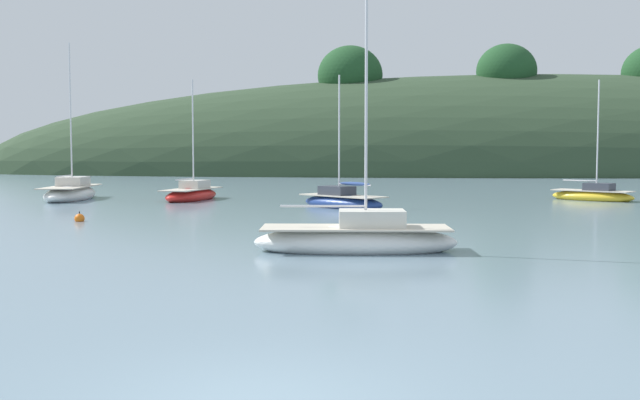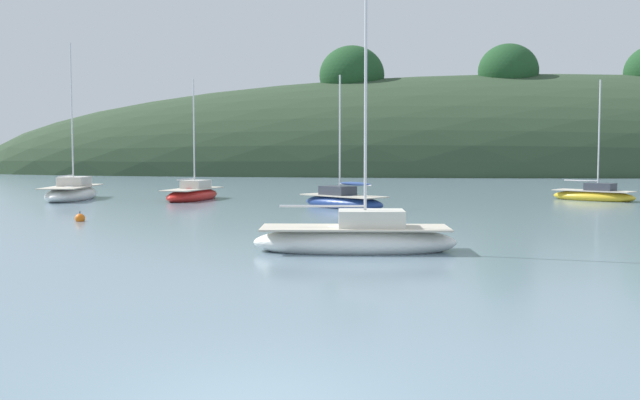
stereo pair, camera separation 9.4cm
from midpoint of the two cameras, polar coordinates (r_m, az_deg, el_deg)
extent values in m
ellipsoid|color=#2D422B|center=(103.93, 15.73, 1.98)|extent=(150.00, 36.00, 26.01)
ellipsoid|color=#1E4723|center=(99.77, 14.14, 9.48)|extent=(7.63, 6.94, 6.94)
ellipsoid|color=#1E4723|center=(98.97, 2.46, 9.44)|extent=(8.45, 7.68, 7.68)
ellipsoid|color=#1E4723|center=(101.77, 1.73, 8.86)|extent=(5.93, 5.39, 5.39)
ellipsoid|color=white|center=(49.89, -18.28, 0.39)|extent=(2.86, 7.27, 1.14)
cube|color=beige|center=(49.86, -18.29, 0.98)|extent=(2.64, 6.69, 0.06)
cube|color=beige|center=(50.39, -18.11, 1.35)|extent=(1.72, 2.38, 0.60)
cylinder|color=silver|center=(50.19, -18.28, 6.15)|extent=(0.09, 0.09, 9.03)
cylinder|color=silver|center=(48.74, -18.71, 1.75)|extent=(0.26, 2.99, 0.07)
ellipsoid|color=gold|center=(49.69, 20.10, 0.24)|extent=(5.09, 4.70, 0.83)
cube|color=beige|center=(49.67, 20.11, 0.66)|extent=(4.68, 4.33, 0.06)
cube|color=#333842|center=(49.50, 20.56, 0.93)|extent=(2.01, 1.95, 0.49)
cylinder|color=silver|center=(49.51, 20.48, 4.61)|extent=(0.09, 0.09, 6.85)
cylinder|color=silver|center=(49.97, 19.25, 1.40)|extent=(1.70, 1.46, 0.07)
ellipsoid|color=navy|center=(40.87, 1.85, -0.24)|extent=(5.35, 5.27, 0.90)
cube|color=beige|center=(40.84, 1.85, 0.32)|extent=(4.92, 4.85, 0.06)
cube|color=#333842|center=(41.14, 1.41, 0.71)|extent=(2.15, 2.14, 0.51)
cylinder|color=silver|center=(40.97, 1.58, 4.92)|extent=(0.09, 0.09, 6.55)
cylinder|color=silver|center=(40.18, 2.76, 1.17)|extent=(1.74, 1.69, 0.07)
ellipsoid|color=#2D4784|center=(40.18, 2.76, 1.24)|extent=(1.76, 1.72, 0.20)
ellipsoid|color=red|center=(47.71, -9.60, 0.32)|extent=(3.35, 6.26, 0.95)
cube|color=beige|center=(47.68, -9.60, 0.83)|extent=(3.08, 5.76, 0.06)
cube|color=beige|center=(48.10, -9.36, 1.18)|extent=(1.72, 2.16, 0.53)
cylinder|color=silver|center=(47.90, -9.49, 4.94)|extent=(0.09, 0.09, 6.85)
cylinder|color=silver|center=(46.80, -10.11, 1.57)|extent=(0.65, 2.45, 0.07)
ellipsoid|color=white|center=(23.43, 2.78, -3.23)|extent=(6.39, 2.30, 1.01)
cube|color=beige|center=(23.38, 2.78, -2.12)|extent=(5.88, 2.12, 0.06)
cube|color=silver|center=(23.38, 4.03, -1.44)|extent=(2.06, 1.45, 0.56)
cylinder|color=silver|center=(23.32, 3.60, 7.88)|extent=(0.09, 0.09, 8.15)
cylinder|color=silver|center=(23.32, 0.29, -0.47)|extent=(2.67, 0.13, 0.07)
sphere|color=orange|center=(34.75, -17.69, -1.35)|extent=(0.44, 0.44, 0.44)
cylinder|color=black|center=(34.73, -17.70, -0.91)|extent=(0.04, 0.04, 0.10)
camera|label=1|loc=(0.05, -89.91, 0.01)|focal=42.13mm
camera|label=2|loc=(0.05, 90.09, -0.01)|focal=42.13mm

